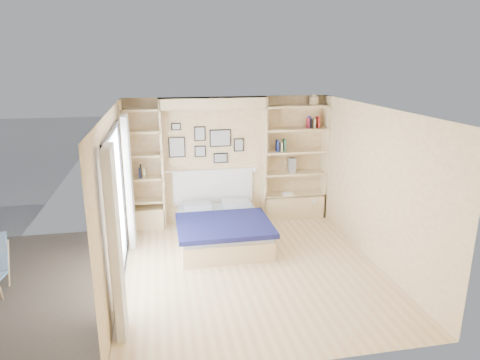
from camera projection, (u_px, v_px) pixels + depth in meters
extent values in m
plane|color=#DABC88|center=(251.00, 268.00, 6.77)|extent=(4.50, 4.50, 0.00)
plane|color=beige|center=(228.00, 160.00, 8.55)|extent=(4.00, 0.00, 4.00)
plane|color=beige|center=(299.00, 260.00, 4.30)|extent=(4.00, 0.00, 4.00)
plane|color=beige|center=(114.00, 201.00, 6.07)|extent=(0.00, 4.50, 4.50)
plane|color=beige|center=(375.00, 186.00, 6.79)|extent=(0.00, 4.50, 4.50)
plane|color=white|center=(252.00, 110.00, 6.08)|extent=(4.50, 4.50, 0.00)
cube|color=#D4B58A|center=(162.00, 165.00, 8.15)|extent=(0.04, 0.35, 2.50)
cube|color=#D4B58A|center=(264.00, 160.00, 8.51)|extent=(0.04, 0.35, 2.50)
cube|color=#D4B58A|center=(213.00, 103.00, 8.02)|extent=(2.00, 0.35, 0.20)
cube|color=#D4B58A|center=(325.00, 158.00, 8.74)|extent=(0.04, 0.35, 2.50)
cube|color=#D4B58A|center=(125.00, 166.00, 8.03)|extent=(0.04, 0.35, 2.50)
cube|color=#D4B58A|center=(293.00, 206.00, 8.90)|extent=(1.30, 0.35, 0.50)
cube|color=#D4B58A|center=(147.00, 217.00, 8.38)|extent=(0.70, 0.35, 0.40)
cube|color=black|center=(111.00, 133.00, 5.80)|extent=(0.04, 2.08, 0.06)
cube|color=black|center=(123.00, 278.00, 6.40)|extent=(0.04, 2.08, 0.06)
cube|color=black|center=(110.00, 239.00, 5.15)|extent=(0.04, 0.06, 2.20)
cube|color=black|center=(122.00, 190.00, 7.08)|extent=(0.04, 0.06, 2.20)
cube|color=silver|center=(116.00, 210.00, 6.10)|extent=(0.01, 2.00, 2.20)
cube|color=white|center=(116.00, 245.00, 4.89)|extent=(0.10, 0.45, 2.30)
cube|color=white|center=(129.00, 182.00, 7.34)|extent=(0.10, 0.45, 2.30)
cube|color=#D4B58A|center=(294.00, 194.00, 8.83)|extent=(1.30, 0.35, 0.04)
cube|color=#D4B58A|center=(295.00, 173.00, 8.71)|extent=(1.30, 0.35, 0.04)
cube|color=#D4B58A|center=(295.00, 152.00, 8.59)|extent=(1.30, 0.35, 0.04)
cube|color=#D4B58A|center=(296.00, 129.00, 8.47)|extent=(1.30, 0.35, 0.04)
cube|color=#D4B58A|center=(297.00, 106.00, 8.34)|extent=(1.30, 0.35, 0.04)
cube|color=#D4B58A|center=(146.00, 201.00, 8.28)|extent=(0.70, 0.35, 0.04)
cube|color=#D4B58A|center=(144.00, 178.00, 8.16)|extent=(0.70, 0.35, 0.04)
cube|color=#D4B58A|center=(143.00, 155.00, 8.03)|extent=(0.70, 0.35, 0.04)
cube|color=#D4B58A|center=(141.00, 131.00, 7.91)|extent=(0.70, 0.35, 0.04)
cube|color=#D4B58A|center=(140.00, 110.00, 7.80)|extent=(0.70, 0.35, 0.04)
cube|color=#D4B58A|center=(222.00, 233.00, 7.70)|extent=(1.51, 1.88, 0.33)
cube|color=#AFB6BF|center=(222.00, 222.00, 7.64)|extent=(1.47, 1.84, 0.10)
cube|color=#131542|center=(224.00, 225.00, 7.32)|extent=(1.61, 1.32, 0.08)
cube|color=#AFB6BF|center=(197.00, 206.00, 8.15)|extent=(0.52, 0.38, 0.12)
cube|color=#AFB6BF|center=(236.00, 204.00, 8.29)|extent=(0.52, 0.38, 0.12)
cube|color=white|center=(213.00, 186.00, 8.61)|extent=(1.61, 0.04, 0.70)
cube|color=black|center=(177.00, 147.00, 8.27)|extent=(0.32, 0.02, 0.40)
cube|color=gray|center=(177.00, 147.00, 8.26)|extent=(0.28, 0.01, 0.36)
cube|color=black|center=(200.00, 134.00, 8.28)|extent=(0.22, 0.02, 0.28)
cube|color=gray|center=(200.00, 134.00, 8.27)|extent=(0.18, 0.01, 0.24)
cube|color=black|center=(200.00, 151.00, 8.37)|extent=(0.22, 0.02, 0.22)
cube|color=gray|center=(200.00, 151.00, 8.36)|extent=(0.18, 0.01, 0.18)
cube|color=black|center=(220.00, 138.00, 8.38)|extent=(0.42, 0.02, 0.34)
cube|color=gray|center=(220.00, 138.00, 8.37)|extent=(0.38, 0.01, 0.30)
cube|color=black|center=(221.00, 158.00, 8.49)|extent=(0.28, 0.02, 0.20)
cube|color=gray|center=(221.00, 158.00, 8.48)|extent=(0.24, 0.01, 0.16)
cube|color=black|center=(239.00, 145.00, 8.49)|extent=(0.20, 0.02, 0.26)
cube|color=gray|center=(239.00, 145.00, 8.48)|extent=(0.16, 0.01, 0.22)
cube|color=black|center=(176.00, 127.00, 8.16)|extent=(0.18, 0.02, 0.14)
cube|color=gray|center=(176.00, 127.00, 8.15)|extent=(0.14, 0.01, 0.10)
cylinder|color=silver|center=(170.00, 172.00, 8.14)|extent=(0.20, 0.02, 0.02)
cone|color=white|center=(175.00, 173.00, 8.17)|extent=(0.13, 0.12, 0.15)
cylinder|color=silver|center=(258.00, 168.00, 8.45)|extent=(0.20, 0.02, 0.02)
cone|color=white|center=(253.00, 169.00, 8.44)|extent=(0.13, 0.12, 0.15)
cube|color=navy|center=(277.00, 146.00, 8.48)|extent=(0.03, 0.15, 0.23)
cube|color=black|center=(279.00, 147.00, 8.49)|extent=(0.03, 0.15, 0.18)
cube|color=#C1C092|center=(281.00, 147.00, 8.50)|extent=(0.04, 0.15, 0.18)
cube|color=#26593F|center=(284.00, 145.00, 8.50)|extent=(0.03, 0.15, 0.24)
cube|color=maroon|center=(308.00, 123.00, 8.47)|extent=(0.02, 0.15, 0.20)
cube|color=navy|center=(309.00, 122.00, 8.47)|extent=(0.03, 0.15, 0.23)
cube|color=black|center=(310.00, 123.00, 8.48)|extent=(0.03, 0.15, 0.19)
cube|color=#B8B285|center=(314.00, 123.00, 8.50)|extent=(0.04, 0.15, 0.18)
cube|color=#A51E1E|center=(318.00, 122.00, 8.51)|extent=(0.03, 0.15, 0.22)
cube|color=navy|center=(139.00, 173.00, 8.11)|extent=(0.02, 0.15, 0.17)
cube|color=black|center=(141.00, 171.00, 8.10)|extent=(0.03, 0.15, 0.24)
cube|color=beige|center=(144.00, 173.00, 8.12)|extent=(0.03, 0.15, 0.18)
cube|color=#D4B58A|center=(314.00, 101.00, 8.37)|extent=(0.13, 0.13, 0.15)
cone|color=#D4B58A|center=(314.00, 95.00, 8.34)|extent=(0.20, 0.20, 0.08)
cube|color=slate|center=(292.00, 165.00, 8.65)|extent=(0.12, 0.12, 0.30)
cube|color=white|center=(288.00, 194.00, 8.75)|extent=(0.22, 0.16, 0.03)
cube|color=brown|center=(6.00, 291.00, 6.12)|extent=(3.20, 4.00, 0.05)
cylinder|color=tan|center=(0.00, 290.00, 5.75)|extent=(0.04, 0.14, 0.40)
cylinder|color=tan|center=(8.00, 264.00, 6.24)|extent=(0.06, 0.33, 0.66)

